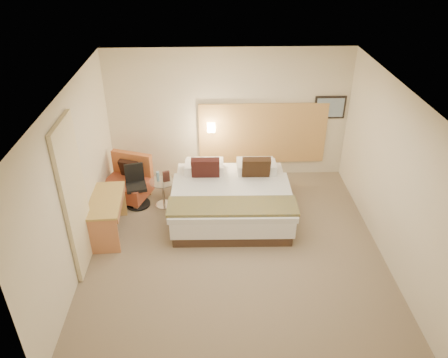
{
  "coord_description": "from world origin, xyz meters",
  "views": [
    {
      "loc": [
        -0.36,
        -5.63,
        4.71
      ],
      "look_at": [
        -0.16,
        0.47,
        1.08
      ],
      "focal_mm": 35.0,
      "sensor_mm": 36.0,
      "label": 1
    }
  ],
  "objects_px": {
    "bed": "(231,197)",
    "desk": "(108,207)",
    "lounge_chair": "(128,182)",
    "desk_chair": "(136,189)",
    "side_table": "(163,192)"
  },
  "relations": [
    {
      "from": "desk_chair",
      "to": "bed",
      "type": "bearing_deg",
      "value": -11.1
    },
    {
      "from": "lounge_chair",
      "to": "desk_chair",
      "type": "distance_m",
      "value": 0.32
    },
    {
      "from": "bed",
      "to": "lounge_chair",
      "type": "relative_size",
      "value": 2.14
    },
    {
      "from": "desk_chair",
      "to": "desk",
      "type": "bearing_deg",
      "value": -110.19
    },
    {
      "from": "side_table",
      "to": "desk",
      "type": "bearing_deg",
      "value": -134.7
    },
    {
      "from": "bed",
      "to": "desk",
      "type": "relative_size",
      "value": 1.87
    },
    {
      "from": "bed",
      "to": "desk_chair",
      "type": "height_order",
      "value": "bed"
    },
    {
      "from": "bed",
      "to": "desk_chair",
      "type": "distance_m",
      "value": 1.81
    },
    {
      "from": "bed",
      "to": "desk",
      "type": "xyz_separation_m",
      "value": [
        -2.1,
        -0.55,
        0.22
      ]
    },
    {
      "from": "side_table",
      "to": "desk_chair",
      "type": "relative_size",
      "value": 0.75
    },
    {
      "from": "lounge_chair",
      "to": "side_table",
      "type": "distance_m",
      "value": 0.77
    },
    {
      "from": "lounge_chair",
      "to": "bed",
      "type": "bearing_deg",
      "value": -17.12
    },
    {
      "from": "lounge_chair",
      "to": "desk_chair",
      "type": "height_order",
      "value": "lounge_chair"
    },
    {
      "from": "desk",
      "to": "desk_chair",
      "type": "bearing_deg",
      "value": 69.81
    },
    {
      "from": "lounge_chair",
      "to": "desk",
      "type": "height_order",
      "value": "lounge_chair"
    }
  ]
}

